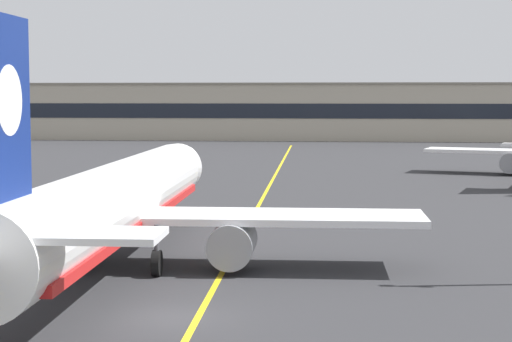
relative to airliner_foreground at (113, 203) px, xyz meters
The scene contains 4 objects.
ground_plane 11.51m from the airliner_foreground, 62.38° to the right, with size 400.00×400.00×0.00m, color #2D2D30.
taxiway_centreline 21.15m from the airliner_foreground, 75.86° to the left, with size 0.30×180.00×0.01m, color yellow.
airliner_foreground is the anchor object (origin of this frame).
terminal_building 129.42m from the airliner_foreground, 90.70° to the left, with size 149.44×12.40×11.12m.
Camera 1 is at (6.82, -34.48, 8.98)m, focal length 62.24 mm.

